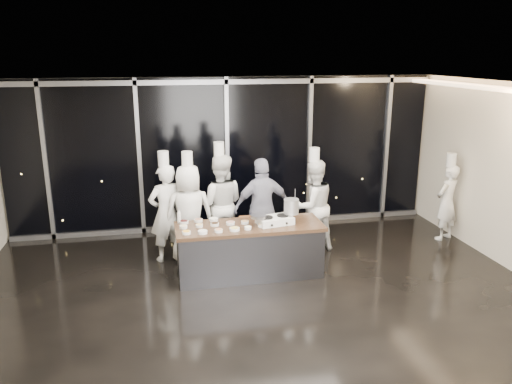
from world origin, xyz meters
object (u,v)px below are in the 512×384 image
demo_counter (250,250)px  chef_right (313,205)px  guest (263,208)px  stock_pot (291,206)px  chef_left (189,213)px  chef_center (220,204)px  frying_pan (258,216)px  chef_far_left (166,212)px  stove (275,220)px  chef_side (447,201)px

demo_counter → chef_right: (1.38, 0.87, 0.44)m
guest → demo_counter: bearing=58.3°
stock_pot → chef_right: 1.09m
chef_left → chef_center: (0.60, 0.32, 0.04)m
frying_pan → demo_counter: bearing=144.3°
chef_far_left → chef_center: chef_center is taller
chef_left → guest: size_ratio=1.09×
stove → chef_side: 3.89m
frying_pan → guest: (0.27, 0.87, -0.14)m
demo_counter → chef_center: chef_center is taller
stove → chef_right: size_ratio=0.32×
stove → guest: (-0.03, 0.83, -0.04)m
stove → stock_pot: 0.37m
demo_counter → chef_right: bearing=32.1°
stock_pot → chef_side: bearing=13.8°
guest → chef_right: size_ratio=0.93×
stock_pot → guest: size_ratio=0.14×
chef_far_left → chef_left: chef_left is taller
stove → guest: bearing=82.0°
stock_pot → chef_right: chef_right is taller
chef_right → chef_side: 2.82m
demo_counter → chef_side: 4.31m
stove → chef_center: bearing=113.4°
demo_counter → chef_right: size_ratio=1.23×
chef_far_left → chef_side: bearing=156.0°
stock_pot → chef_side: (3.47, 0.85, -0.37)m
frying_pan → chef_left: (-1.07, 0.88, -0.16)m
frying_pan → stock_pot: bearing=-0.4°
chef_far_left → chef_right: bearing=154.8°
frying_pan → chef_center: bearing=101.3°
chef_far_left → chef_right: size_ratio=1.01×
stove → demo_counter: bearing=166.3°
stock_pot → chef_left: (-1.67, 0.77, -0.26)m
demo_counter → frying_pan: bearing=-25.6°
frying_pan → chef_center: 1.29m
guest → chef_right: 0.99m
stock_pot → chef_far_left: size_ratio=0.12×
stove → chef_right: (0.95, 0.90, -0.07)m
stove → chef_center: chef_center is taller
chef_far_left → chef_left: bearing=138.1°
chef_right → stock_pot: bearing=36.7°
stove → chef_far_left: 2.03m
chef_far_left → chef_left: 0.43m
chef_far_left → chef_right: chef_far_left is taller
stove → stock_pot: size_ratio=2.54×
chef_left → chef_right: (2.32, 0.05, -0.02)m
chef_right → chef_center: bearing=-23.8°
chef_left → chef_side: 5.14m
chef_right → chef_side: bearing=165.6°
chef_center → stove: bearing=133.7°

